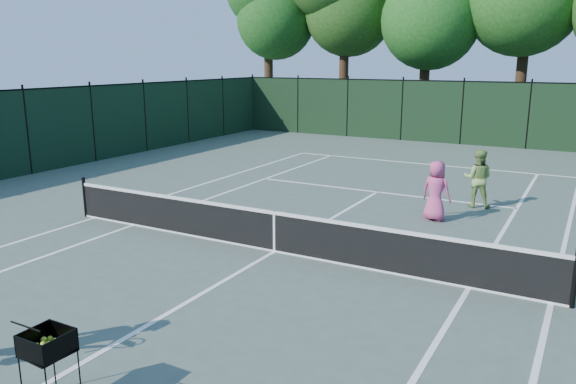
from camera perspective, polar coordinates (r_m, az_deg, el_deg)
The scene contains 13 objects.
ground at distance 12.25m, azimuth -1.38°, elevation -6.08°, with size 90.00×90.00×0.00m, color #47564D.
sideline_doubles_left at distance 15.63m, azimuth -19.02°, elevation -2.49°, with size 0.10×23.77×0.01m, color white.
sideline_doubles_right at distance 10.77m, azimuth 25.16°, elevation -10.22°, with size 0.10×23.77×0.01m, color white.
sideline_singles_left at distance 14.67m, azimuth -15.41°, elevation -3.25°, with size 0.10×23.77×0.01m, color white.
sideline_singles_right at distance 10.90m, azimuth 17.90°, elevation -9.27°, with size 0.10×23.77×0.01m, color white.
baseline_far at distance 22.98m, azimuth 13.78°, elevation 2.78°, with size 10.97×0.10×0.01m, color white.
service_line_far at distance 17.85m, azimuth 9.06°, elevation 0.01°, with size 8.23×0.10×0.01m, color white.
center_service_line at distance 12.25m, azimuth -1.38°, elevation -6.07°, with size 0.10×12.80×0.01m, color white.
tennis_net at distance 12.10m, azimuth -1.39°, elevation -3.95°, with size 11.69×0.09×1.06m.
fence_far at distance 28.68m, azimuth 17.26°, elevation 7.63°, with size 24.00×0.05×3.00m, color black.
player_pink at distance 14.88m, azimuth 14.81°, elevation 0.12°, with size 0.84×0.63×1.56m.
player_green at distance 16.58m, azimuth 18.73°, elevation 1.32°, with size 0.87×0.72×1.64m.
ball_hopper at distance 7.43m, azimuth -23.28°, elevation -13.97°, with size 0.53×0.53×0.96m.
Camera 1 is at (5.85, -9.96, 4.08)m, focal length 35.00 mm.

